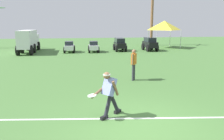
{
  "coord_description": "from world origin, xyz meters",
  "views": [
    {
      "loc": [
        -1.65,
        -5.35,
        2.77
      ],
      "look_at": [
        -0.19,
        3.45,
        0.9
      ],
      "focal_mm": 35.0,
      "sensor_mm": 36.0,
      "label": 1
    }
  ],
  "objects_px": {
    "teammate_near_sideline": "(134,62)",
    "frisbee_thrower": "(109,92)",
    "event_tent": "(164,25)",
    "box_truck": "(29,40)",
    "parked_car_slot_d": "(150,44)",
    "parked_car_slot_c": "(120,44)",
    "parked_car_slot_a": "(69,47)",
    "palm_tree_left_of_centre": "(152,15)",
    "parked_car_slot_b": "(93,46)",
    "frisbee_in_flight": "(92,96)"
  },
  "relations": [
    {
      "from": "box_truck",
      "to": "event_tent",
      "type": "bearing_deg",
      "value": 7.26
    },
    {
      "from": "box_truck",
      "to": "event_tent",
      "type": "distance_m",
      "value": 15.2
    },
    {
      "from": "parked_car_slot_d",
      "to": "box_truck",
      "type": "relative_size",
      "value": 0.4
    },
    {
      "from": "parked_car_slot_d",
      "to": "event_tent",
      "type": "distance_m",
      "value": 4.09
    },
    {
      "from": "frisbee_in_flight",
      "to": "parked_car_slot_c",
      "type": "height_order",
      "value": "parked_car_slot_c"
    },
    {
      "from": "parked_car_slot_c",
      "to": "event_tent",
      "type": "distance_m",
      "value": 6.45
    },
    {
      "from": "parked_car_slot_c",
      "to": "parked_car_slot_d",
      "type": "relative_size",
      "value": 1.03
    },
    {
      "from": "frisbee_thrower",
      "to": "palm_tree_left_of_centre",
      "type": "relative_size",
      "value": 0.21
    },
    {
      "from": "parked_car_slot_c",
      "to": "palm_tree_left_of_centre",
      "type": "height_order",
      "value": "palm_tree_left_of_centre"
    },
    {
      "from": "frisbee_in_flight",
      "to": "parked_car_slot_b",
      "type": "bearing_deg",
      "value": 85.21
    },
    {
      "from": "parked_car_slot_a",
      "to": "parked_car_slot_b",
      "type": "distance_m",
      "value": 2.42
    },
    {
      "from": "frisbee_thrower",
      "to": "frisbee_in_flight",
      "type": "xyz_separation_m",
      "value": [
        -0.52,
        -0.17,
        -0.03
      ]
    },
    {
      "from": "frisbee_in_flight",
      "to": "parked_car_slot_c",
      "type": "xyz_separation_m",
      "value": [
        4.19,
        16.77,
        -0.04
      ]
    },
    {
      "from": "box_truck",
      "to": "palm_tree_left_of_centre",
      "type": "distance_m",
      "value": 15.79
    },
    {
      "from": "teammate_near_sideline",
      "to": "parked_car_slot_a",
      "type": "xyz_separation_m",
      "value": [
        -3.46,
        12.01,
        -0.38
      ]
    },
    {
      "from": "parked_car_slot_a",
      "to": "parked_car_slot_c",
      "type": "xyz_separation_m",
      "value": [
        5.24,
        0.37,
        0.16
      ]
    },
    {
      "from": "teammate_near_sideline",
      "to": "parked_car_slot_a",
      "type": "relative_size",
      "value": 0.7
    },
    {
      "from": "event_tent",
      "to": "box_truck",
      "type": "bearing_deg",
      "value": -172.74
    },
    {
      "from": "parked_car_slot_d",
      "to": "parked_car_slot_a",
      "type": "bearing_deg",
      "value": 179.65
    },
    {
      "from": "frisbee_in_flight",
      "to": "parked_car_slot_d",
      "type": "relative_size",
      "value": 0.13
    },
    {
      "from": "palm_tree_left_of_centre",
      "to": "event_tent",
      "type": "bearing_deg",
      "value": -83.31
    },
    {
      "from": "frisbee_thrower",
      "to": "event_tent",
      "type": "bearing_deg",
      "value": 63.2
    },
    {
      "from": "parked_car_slot_a",
      "to": "event_tent",
      "type": "height_order",
      "value": "event_tent"
    },
    {
      "from": "frisbee_thrower",
      "to": "parked_car_slot_b",
      "type": "relative_size",
      "value": 0.64
    },
    {
      "from": "parked_car_slot_a",
      "to": "parked_car_slot_d",
      "type": "height_order",
      "value": "parked_car_slot_d"
    },
    {
      "from": "frisbee_thrower",
      "to": "parked_car_slot_b",
      "type": "bearing_deg",
      "value": 87.03
    },
    {
      "from": "parked_car_slot_d",
      "to": "box_truck",
      "type": "xyz_separation_m",
      "value": [
        -12.42,
        0.62,
        0.49
      ]
    },
    {
      "from": "parked_car_slot_c",
      "to": "event_tent",
      "type": "xyz_separation_m",
      "value": [
        5.79,
        2.11,
        1.91
      ]
    },
    {
      "from": "frisbee_thrower",
      "to": "box_truck",
      "type": "relative_size",
      "value": 0.24
    },
    {
      "from": "frisbee_thrower",
      "to": "parked_car_slot_a",
      "type": "xyz_separation_m",
      "value": [
        -1.58,
        16.23,
        -0.23
      ]
    },
    {
      "from": "frisbee_in_flight",
      "to": "event_tent",
      "type": "distance_m",
      "value": 21.43
    },
    {
      "from": "parked_car_slot_b",
      "to": "event_tent",
      "type": "xyz_separation_m",
      "value": [
        8.62,
        2.71,
        2.07
      ]
    },
    {
      "from": "parked_car_slot_d",
      "to": "palm_tree_left_of_centre",
      "type": "bearing_deg",
      "value": 69.64
    },
    {
      "from": "parked_car_slot_a",
      "to": "box_truck",
      "type": "distance_m",
      "value": 4.07
    },
    {
      "from": "frisbee_thrower",
      "to": "box_truck",
      "type": "distance_m",
      "value": 17.7
    },
    {
      "from": "frisbee_thrower",
      "to": "parked_car_slot_c",
      "type": "xyz_separation_m",
      "value": [
        3.66,
        16.59,
        -0.08
      ]
    },
    {
      "from": "frisbee_thrower",
      "to": "box_truck",
      "type": "xyz_separation_m",
      "value": [
        -5.56,
        16.79,
        0.43
      ]
    },
    {
      "from": "parked_car_slot_a",
      "to": "palm_tree_left_of_centre",
      "type": "bearing_deg",
      "value": 28.89
    },
    {
      "from": "parked_car_slot_b",
      "to": "palm_tree_left_of_centre",
      "type": "distance_m",
      "value": 10.79
    },
    {
      "from": "parked_car_slot_c",
      "to": "parked_car_slot_d",
      "type": "bearing_deg",
      "value": -7.5
    },
    {
      "from": "teammate_near_sideline",
      "to": "palm_tree_left_of_centre",
      "type": "distance_m",
      "value": 19.5
    },
    {
      "from": "parked_car_slot_b",
      "to": "box_truck",
      "type": "distance_m",
      "value": 6.47
    },
    {
      "from": "frisbee_thrower",
      "to": "box_truck",
      "type": "height_order",
      "value": "box_truck"
    },
    {
      "from": "frisbee_thrower",
      "to": "event_tent",
      "type": "xyz_separation_m",
      "value": [
        9.45,
        18.71,
        1.83
      ]
    },
    {
      "from": "teammate_near_sideline",
      "to": "frisbee_thrower",
      "type": "bearing_deg",
      "value": -114.05
    },
    {
      "from": "palm_tree_left_of_centre",
      "to": "event_tent",
      "type": "distance_m",
      "value": 3.66
    },
    {
      "from": "frisbee_thrower",
      "to": "box_truck",
      "type": "bearing_deg",
      "value": 108.32
    },
    {
      "from": "parked_car_slot_b",
      "to": "parked_car_slot_d",
      "type": "relative_size",
      "value": 0.94
    },
    {
      "from": "parked_car_slot_c",
      "to": "parked_car_slot_d",
      "type": "height_order",
      "value": "parked_car_slot_d"
    },
    {
      "from": "frisbee_thrower",
      "to": "event_tent",
      "type": "distance_m",
      "value": 21.04
    }
  ]
}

